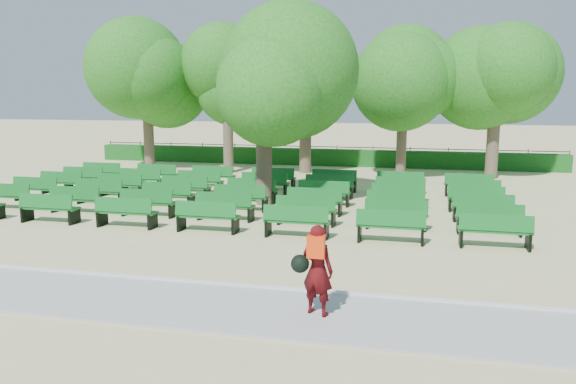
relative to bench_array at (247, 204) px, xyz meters
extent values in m
plane|color=#C2BA80|center=(0.46, -1.96, -0.09)|extent=(120.00, 120.00, 0.00)
cube|color=#A2A39F|center=(0.46, -9.36, -0.06)|extent=(30.00, 2.20, 0.06)
cube|color=silver|center=(0.46, -8.21, -0.04)|extent=(30.00, 0.12, 0.10)
cube|color=#155419|center=(0.46, 12.04, 0.36)|extent=(26.00, 0.70, 0.90)
cube|color=#116220|center=(0.00, 0.01, 0.36)|extent=(1.83, 0.58, 0.06)
cube|color=#116220|center=(0.00, -0.20, 0.61)|extent=(1.82, 0.21, 0.42)
cylinder|color=brown|center=(0.49, 0.52, 1.44)|extent=(0.57, 0.57, 3.07)
ellipsoid|color=#28731F|center=(0.49, 0.52, 4.30)|extent=(4.80, 4.80, 4.32)
imported|color=#45090C|center=(4.15, -9.34, 0.78)|extent=(0.69, 0.57, 1.63)
cube|color=#F2390C|center=(4.15, -9.52, 1.25)|extent=(0.30, 0.15, 0.38)
sphere|color=black|center=(3.85, -9.39, 0.89)|extent=(0.33, 0.33, 0.33)
camera|label=1|loc=(5.76, -18.68, 3.83)|focal=35.00mm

